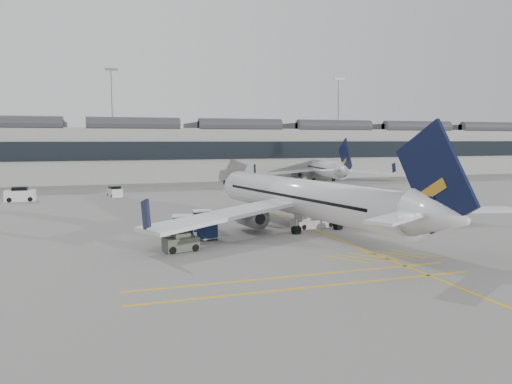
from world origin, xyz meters
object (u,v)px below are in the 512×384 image
object	(u,v)px
airliner_main	(307,199)
belt_loader	(312,221)
ramp_agent_b	(253,218)
pushback_tug	(181,243)
baggage_cart_a	(203,219)
ramp_agent_a	(267,216)

from	to	relation	value
airliner_main	belt_loader	bearing A→B (deg)	31.13
ramp_agent_b	pushback_tug	xyz separation A→B (m)	(-8.59, -8.04, -0.30)
baggage_cart_a	ramp_agent_a	world-z (taller)	ramp_agent_a
belt_loader	baggage_cart_a	bearing A→B (deg)	155.35
ramp_agent_b	pushback_tug	distance (m)	11.77
baggage_cart_a	pushback_tug	distance (m)	10.04
ramp_agent_a	pushback_tug	distance (m)	13.62
airliner_main	baggage_cart_a	size ratio (longest dim) A/B	18.42
belt_loader	pushback_tug	size ratio (longest dim) A/B	1.89
airliner_main	belt_loader	size ratio (longest dim) A/B	7.02
airliner_main	pushback_tug	xyz separation A→B (m)	(-13.35, -5.74, -2.32)
baggage_cart_a	ramp_agent_b	distance (m)	4.96
belt_loader	pushback_tug	bearing A→B (deg)	-165.04
airliner_main	ramp_agent_a	bearing A→B (deg)	123.83
ramp_agent_a	pushback_tug	bearing A→B (deg)	173.67
belt_loader	ramp_agent_b	world-z (taller)	belt_loader
airliner_main	ramp_agent_a	size ratio (longest dim) A/B	19.07
baggage_cart_a	ramp_agent_b	world-z (taller)	ramp_agent_b
belt_loader	pushback_tug	xyz separation A→B (m)	(-14.20, -6.49, 0.02)
belt_loader	ramp_agent_b	bearing A→B (deg)	154.98
ramp_agent_a	ramp_agent_b	distance (m)	1.92
ramp_agent_a	ramp_agent_b	size ratio (longest dim) A/B	1.05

